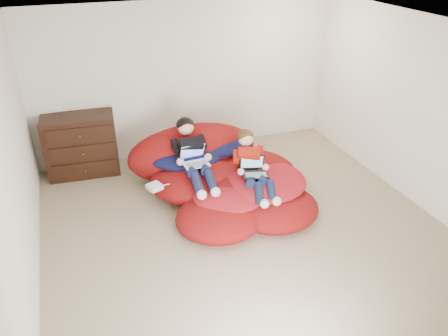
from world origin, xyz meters
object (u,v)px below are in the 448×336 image
(laptop_white, at_px, (195,158))
(laptop_black, at_px, (254,169))
(dresser, at_px, (81,145))
(beanbag_pile, at_px, (221,176))
(younger_boy, at_px, (252,163))
(older_boy, at_px, (192,152))

(laptop_white, height_order, laptop_black, laptop_white)
(dresser, xyz_separation_m, beanbag_pile, (1.82, -1.30, -0.20))
(younger_boy, distance_m, laptop_black, 0.09)
(younger_boy, bearing_deg, older_boy, 145.10)
(beanbag_pile, height_order, older_boy, older_boy)
(older_boy, bearing_deg, laptop_black, -38.20)
(dresser, relative_size, beanbag_pile, 0.45)
(dresser, height_order, older_boy, older_boy)
(younger_boy, bearing_deg, dresser, 141.33)
(older_boy, relative_size, laptop_black, 3.15)
(laptop_black, bearing_deg, older_boy, 141.80)
(dresser, distance_m, laptop_black, 2.77)
(younger_boy, height_order, laptop_black, younger_boy)
(dresser, relative_size, younger_boy, 1.06)
(laptop_black, bearing_deg, laptop_white, 146.96)
(dresser, xyz_separation_m, laptop_white, (1.43, -1.31, 0.15))
(older_boy, distance_m, younger_boy, 0.85)
(beanbag_pile, relative_size, younger_boy, 2.33)
(dresser, bearing_deg, younger_boy, -38.67)
(younger_boy, bearing_deg, laptop_black, -90.00)
(older_boy, distance_m, laptop_black, 0.90)
(dresser, xyz_separation_m, laptop_black, (2.13, -1.77, 0.09))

